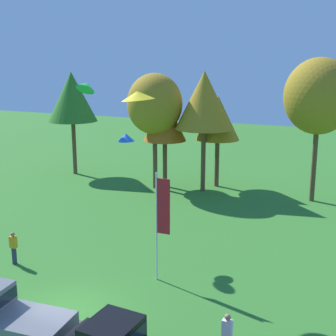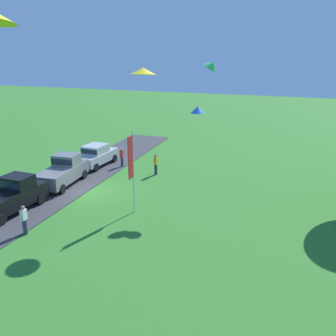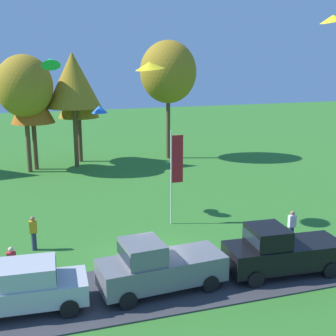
# 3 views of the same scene
# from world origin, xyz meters

# --- Properties ---
(ground_plane) EXTENTS (120.00, 120.00, 0.00)m
(ground_plane) POSITION_xyz_m (0.00, 0.00, 0.00)
(ground_plane) COLOR #337528
(pavement_strip) EXTENTS (36.00, 4.40, 0.06)m
(pavement_strip) POSITION_xyz_m (0.00, -2.48, 0.03)
(pavement_strip) COLOR #38383D
(pavement_strip) RESTS_ON ground
(car_sedan_by_flagpole) EXTENTS (4.51, 2.20, 1.84)m
(car_sedan_by_flagpole) POSITION_xyz_m (-5.78, -2.72, 1.04)
(car_sedan_by_flagpole) COLOR #B7B7BC
(car_sedan_by_flagpole) RESTS_ON ground
(car_pickup_far_end) EXTENTS (5.13, 2.34, 2.14)m
(car_pickup_far_end) POSITION_xyz_m (-0.85, -2.77, 1.11)
(car_pickup_far_end) COLOR slate
(car_pickup_far_end) RESTS_ON ground
(car_pickup_near_entrance) EXTENTS (5.12, 2.32, 2.14)m
(car_pickup_near_entrance) POSITION_xyz_m (4.53, -2.96, 1.11)
(car_pickup_near_entrance) COLOR black
(car_pickup_near_entrance) RESTS_ON ground
(person_beside_suv) EXTENTS (0.36, 0.24, 1.71)m
(person_beside_suv) POSITION_xyz_m (6.88, -0.20, 0.88)
(person_beside_suv) COLOR #2D334C
(person_beside_suv) RESTS_ON ground
(person_on_lawn) EXTENTS (0.36, 0.24, 1.71)m
(person_on_lawn) POSITION_xyz_m (-6.27, -0.52, 0.88)
(person_on_lawn) COLOR #2D334C
(person_on_lawn) RESTS_ON ground
(person_watching_sky) EXTENTS (0.36, 0.24, 1.71)m
(person_watching_sky) POSITION_xyz_m (-5.29, 2.95, 0.88)
(person_watching_sky) COLOR #2D334C
(person_watching_sky) RESTS_ON ground
(tree_right_of_center) EXTENTS (4.35, 4.35, 9.19)m
(tree_right_of_center) POSITION_xyz_m (-4.90, 18.98, 6.77)
(tree_right_of_center) COLOR brown
(tree_right_of_center) RESTS_ON ground
(tree_far_right) EXTENTS (3.44, 3.44, 7.27)m
(tree_far_right) POSITION_xyz_m (-4.37, 19.74, 5.50)
(tree_far_right) COLOR brown
(tree_far_right) RESTS_ON ground
(tree_far_left) EXTENTS (4.45, 4.45, 9.40)m
(tree_far_left) POSITION_xyz_m (-1.08, 19.76, 7.14)
(tree_far_left) COLOR brown
(tree_far_left) RESTS_ON ground
(tree_center_back) EXTENTS (3.50, 3.50, 7.39)m
(tree_center_back) POSITION_xyz_m (-0.51, 21.51, 5.59)
(tree_center_back) COLOR brown
(tree_center_back) RESTS_ON ground
(tree_left_of_center) EXTENTS (4.91, 4.91, 10.37)m
(tree_left_of_center) POSITION_xyz_m (7.21, 20.41, 7.65)
(tree_left_of_center) COLOR brown
(tree_left_of_center) RESTS_ON ground
(flag_banner) EXTENTS (0.71, 0.08, 5.23)m
(flag_banner) POSITION_xyz_m (2.33, 4.30, 3.31)
(flag_banner) COLOR silver
(flag_banner) RESTS_ON ground
(kite_delta_high_right) EXTENTS (1.78, 1.75, 0.54)m
(kite_delta_high_right) POSITION_xyz_m (1.04, 4.63, 8.61)
(kite_delta_high_right) COLOR yellow
(kite_delta_mid_center) EXTENTS (1.06, 1.12, 0.94)m
(kite_delta_mid_center) POSITION_xyz_m (-3.68, 7.67, 8.77)
(kite_delta_mid_center) COLOR green
(kite_delta_topmost) EXTENTS (1.51, 1.47, 0.62)m
(kite_delta_topmost) POSITION_xyz_m (10.76, 3.04, 11.04)
(kite_delta_topmost) COLOR yellow
(kite_delta_trailing_tail) EXTENTS (1.28, 1.28, 0.44)m
(kite_delta_trailing_tail) POSITION_xyz_m (-1.14, 7.43, 6.15)
(kite_delta_trailing_tail) COLOR blue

